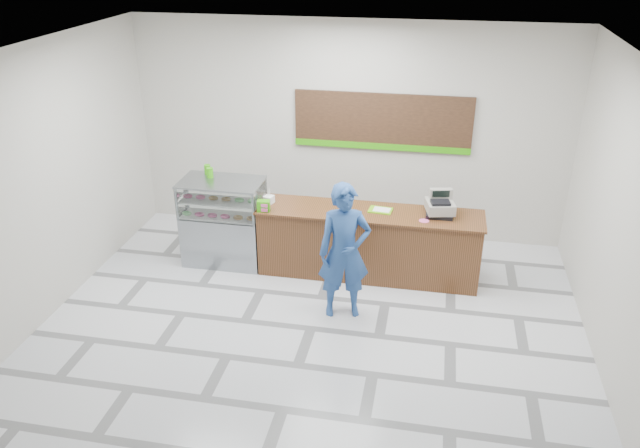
% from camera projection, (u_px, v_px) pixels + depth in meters
% --- Properties ---
extents(floor, '(7.00, 7.00, 0.00)m').
position_uv_depth(floor, '(311.00, 329.00, 8.11)').
color(floor, silver).
rests_on(floor, ground).
extents(back_wall, '(7.00, 0.00, 7.00)m').
position_uv_depth(back_wall, '(348.00, 131.00, 10.01)').
color(back_wall, beige).
rests_on(back_wall, floor).
extents(ceiling, '(7.00, 7.00, 0.00)m').
position_uv_depth(ceiling, '(309.00, 55.00, 6.59)').
color(ceiling, silver).
rests_on(ceiling, back_wall).
extents(sales_counter, '(3.26, 0.76, 1.03)m').
position_uv_depth(sales_counter, '(368.00, 243.00, 9.17)').
color(sales_counter, brown).
rests_on(sales_counter, floor).
extents(display_case, '(1.22, 0.72, 1.33)m').
position_uv_depth(display_case, '(224.00, 221.00, 9.48)').
color(display_case, gray).
rests_on(display_case, floor).
extents(menu_board, '(2.80, 0.06, 0.90)m').
position_uv_depth(menu_board, '(382.00, 123.00, 9.80)').
color(menu_board, black).
rests_on(menu_board, back_wall).
extents(cash_register, '(0.45, 0.46, 0.36)m').
position_uv_depth(cash_register, '(440.00, 206.00, 8.79)').
color(cash_register, black).
rests_on(cash_register, sales_counter).
extents(card_terminal, '(0.11, 0.18, 0.04)m').
position_uv_depth(card_terminal, '(440.00, 214.00, 8.82)').
color(card_terminal, black).
rests_on(card_terminal, sales_counter).
extents(serving_tray, '(0.35, 0.27, 0.02)m').
position_uv_depth(serving_tray, '(381.00, 210.00, 8.96)').
color(serving_tray, '#6DC411').
rests_on(serving_tray, sales_counter).
extents(napkin_box, '(0.16, 0.16, 0.11)m').
position_uv_depth(napkin_box, '(269.00, 199.00, 9.19)').
color(napkin_box, white).
rests_on(napkin_box, sales_counter).
extents(straw_cup, '(0.08, 0.08, 0.11)m').
position_uv_depth(straw_cup, '(270.00, 198.00, 9.22)').
color(straw_cup, silver).
rests_on(straw_cup, sales_counter).
extents(promo_box, '(0.20, 0.15, 0.16)m').
position_uv_depth(promo_box, '(264.00, 206.00, 8.93)').
color(promo_box, '#33A10C').
rests_on(promo_box, sales_counter).
extents(donut_decal, '(0.14, 0.14, 0.00)m').
position_uv_depth(donut_decal, '(424.00, 221.00, 8.66)').
color(donut_decal, '#E15392').
rests_on(donut_decal, sales_counter).
extents(green_cup_left, '(0.09, 0.09, 0.15)m').
position_uv_depth(green_cup_left, '(207.00, 169.00, 9.43)').
color(green_cup_left, '#33A10C').
rests_on(green_cup_left, display_case).
extents(green_cup_right, '(0.10, 0.10, 0.15)m').
position_uv_depth(green_cup_right, '(210.00, 173.00, 9.30)').
color(green_cup_right, '#33A10C').
rests_on(green_cup_right, display_case).
extents(customer, '(0.77, 0.60, 1.86)m').
position_uv_depth(customer, '(344.00, 252.00, 8.06)').
color(customer, '#244889').
rests_on(customer, floor).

